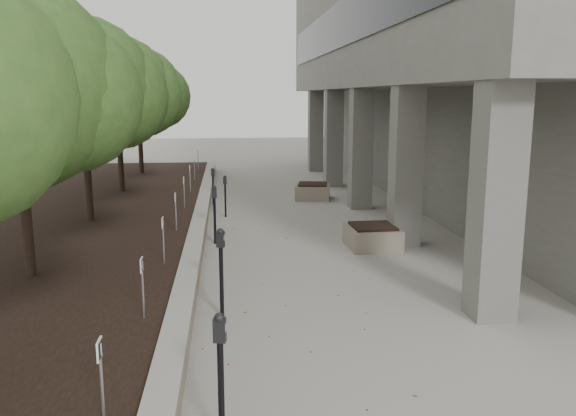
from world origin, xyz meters
TOP-DOWN VIEW (x-y plane):
  - ground at (0.00, 0.00)m, footprint 90.00×90.00m
  - retaining_wall at (-1.82, 9.00)m, footprint 0.39×26.00m
  - planting_bed at (-5.50, 9.00)m, footprint 7.00×26.00m
  - crabapple_tree_2 at (-4.80, 3.00)m, footprint 4.60×4.00m
  - crabapple_tree_3 at (-4.80, 8.00)m, footprint 4.60×4.00m
  - crabapple_tree_4 at (-4.80, 13.00)m, footprint 4.60×4.00m
  - crabapple_tree_5 at (-4.80, 18.00)m, footprint 4.60×4.00m
  - parking_sign_1 at (-2.35, -2.50)m, footprint 0.04×0.22m
  - parking_sign_2 at (-2.35, 0.50)m, footprint 0.04×0.22m
  - parking_sign_3 at (-2.35, 3.50)m, footprint 0.04×0.22m
  - parking_sign_4 at (-2.35, 6.50)m, footprint 0.04×0.22m
  - parking_sign_5 at (-2.35, 9.50)m, footprint 0.04×0.22m
  - parking_sign_6 at (-2.35, 12.50)m, footprint 0.04×0.22m
  - parking_sign_7 at (-2.35, 15.50)m, footprint 0.04×0.22m
  - parking_sign_8 at (-2.35, 18.50)m, footprint 0.04×0.22m
  - parking_meter_1 at (-1.15, -2.37)m, footprint 0.17×0.14m
  - parking_meter_2 at (-1.17, 1.45)m, footprint 0.18×0.15m
  - parking_meter_3 at (-1.38, 6.60)m, footprint 0.15×0.11m
  - parking_meter_4 at (-1.12, 9.95)m, footprint 0.14×0.11m
  - parking_meter_5 at (-1.55, 12.13)m, footprint 0.14×0.12m
  - planter_front at (2.55, 5.80)m, footprint 1.28×1.28m
  - planter_back at (2.08, 12.93)m, footprint 1.46×1.46m
  - berry_scatter at (-0.10, 5.00)m, footprint 3.30×14.10m

SIDE VIEW (x-z plane):
  - ground at x=0.00m, z-range 0.00..0.00m
  - berry_scatter at x=-0.10m, z-range 0.00..0.02m
  - planting_bed at x=-5.50m, z-range 0.00..0.40m
  - retaining_wall at x=-1.82m, z-range 0.00..0.50m
  - planter_front at x=2.55m, z-range 0.00..0.58m
  - planter_back at x=2.08m, z-range 0.00..0.58m
  - parking_meter_5 at x=-1.55m, z-range 0.00..1.29m
  - parking_meter_4 at x=-1.12m, z-range 0.00..1.32m
  - parking_meter_3 at x=-1.38m, z-range 0.00..1.52m
  - parking_meter_1 at x=-1.15m, z-range 0.00..1.54m
  - parking_meter_2 at x=-1.17m, z-range 0.00..1.57m
  - parking_sign_1 at x=-2.35m, z-range 0.40..1.36m
  - parking_sign_2 at x=-2.35m, z-range 0.40..1.36m
  - parking_sign_3 at x=-2.35m, z-range 0.40..1.36m
  - parking_sign_4 at x=-2.35m, z-range 0.40..1.36m
  - parking_sign_5 at x=-2.35m, z-range 0.40..1.36m
  - parking_sign_6 at x=-2.35m, z-range 0.40..1.36m
  - parking_sign_7 at x=-2.35m, z-range 0.40..1.36m
  - parking_sign_8 at x=-2.35m, z-range 0.40..1.36m
  - crabapple_tree_2 at x=-4.80m, z-range 0.40..5.84m
  - crabapple_tree_3 at x=-4.80m, z-range 0.40..5.84m
  - crabapple_tree_4 at x=-4.80m, z-range 0.40..5.84m
  - crabapple_tree_5 at x=-4.80m, z-range 0.40..5.84m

